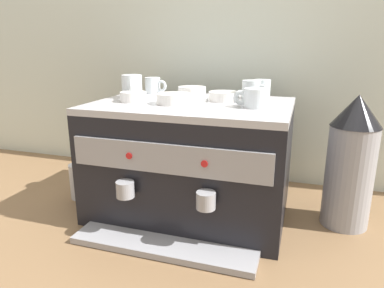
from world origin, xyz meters
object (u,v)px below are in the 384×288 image
(ceramic_cup_4, at_px, (153,85))
(ceramic_bowl_2, at_px, (133,97))
(espresso_machine, at_px, (192,159))
(ceramic_cup_0, at_px, (252,91))
(coffee_grinder, at_px, (351,162))
(ceramic_cup_3, at_px, (262,89))
(ceramic_cup_2, at_px, (255,98))
(ceramic_cup_1, at_px, (132,87))
(ceramic_bowl_0, at_px, (224,96))
(milk_pitcher, at_px, (81,181))
(ceramic_bowl_3, at_px, (192,92))
(ceramic_bowl_1, at_px, (173,99))

(ceramic_cup_4, xyz_separation_m, ceramic_bowl_2, (0.02, -0.21, -0.02))
(espresso_machine, height_order, ceramic_cup_0, ceramic_cup_0)
(espresso_machine, height_order, coffee_grinder, coffee_grinder)
(ceramic_cup_0, relative_size, ceramic_cup_3, 1.05)
(ceramic_cup_0, distance_m, ceramic_cup_2, 0.10)
(ceramic_cup_1, relative_size, ceramic_bowl_0, 1.07)
(ceramic_cup_4, xyz_separation_m, milk_pitcher, (-0.24, -0.21, -0.37))
(ceramic_cup_1, relative_size, ceramic_cup_3, 1.20)
(ceramic_cup_4, height_order, ceramic_bowl_3, ceramic_cup_4)
(ceramic_cup_0, height_order, milk_pitcher, ceramic_cup_0)
(ceramic_bowl_1, relative_size, coffee_grinder, 0.26)
(milk_pitcher, bearing_deg, ceramic_bowl_0, 10.87)
(ceramic_bowl_2, distance_m, ceramic_bowl_3, 0.23)
(ceramic_cup_2, distance_m, coffee_grinder, 0.38)
(ceramic_bowl_0, bearing_deg, ceramic_cup_0, -0.09)
(ceramic_cup_3, relative_size, ceramic_bowl_1, 0.83)
(espresso_machine, bearing_deg, ceramic_cup_0, 20.69)
(ceramic_cup_2, xyz_separation_m, ceramic_cup_4, (-0.44, 0.20, 0.00))
(espresso_machine, distance_m, ceramic_cup_0, 0.32)
(ceramic_bowl_3, bearing_deg, ceramic_cup_4, 164.48)
(ceramic_cup_1, height_order, ceramic_bowl_2, ceramic_cup_1)
(ceramic_cup_0, xyz_separation_m, ceramic_bowl_3, (-0.23, 0.05, -0.02))
(ceramic_cup_0, bearing_deg, ceramic_bowl_1, -154.79)
(ceramic_cup_2, xyz_separation_m, ceramic_bowl_0, (-0.12, 0.10, -0.01))
(ceramic_cup_1, distance_m, ceramic_cup_3, 0.48)
(ceramic_cup_3, bearing_deg, ceramic_bowl_0, -145.48)
(espresso_machine, bearing_deg, coffee_grinder, 6.33)
(ceramic_cup_2, height_order, ceramic_cup_4, ceramic_cup_4)
(ceramic_bowl_1, distance_m, coffee_grinder, 0.62)
(ceramic_bowl_0, height_order, milk_pitcher, ceramic_bowl_0)
(ceramic_cup_4, relative_size, milk_pitcher, 0.68)
(ceramic_cup_0, height_order, ceramic_bowl_1, ceramic_cup_0)
(espresso_machine, relative_size, ceramic_bowl_0, 6.28)
(ceramic_bowl_2, bearing_deg, ceramic_cup_0, 15.84)
(ceramic_cup_2, relative_size, ceramic_cup_4, 1.19)
(coffee_grinder, relative_size, milk_pitcher, 3.19)
(ceramic_cup_3, relative_size, ceramic_bowl_0, 0.89)
(ceramic_bowl_1, bearing_deg, ceramic_cup_2, 3.05)
(ceramic_cup_4, relative_size, ceramic_bowl_0, 0.90)
(ceramic_cup_0, relative_size, milk_pitcher, 0.71)
(ceramic_bowl_1, bearing_deg, ceramic_cup_3, 36.70)
(ceramic_bowl_2, bearing_deg, ceramic_bowl_1, -1.15)
(espresso_machine, relative_size, coffee_grinder, 1.50)
(ceramic_cup_4, bearing_deg, milk_pitcher, -139.13)
(ceramic_bowl_0, relative_size, ceramic_bowl_3, 1.02)
(ceramic_cup_3, height_order, ceramic_bowl_1, ceramic_cup_3)
(ceramic_cup_3, distance_m, ceramic_bowl_1, 0.34)
(ceramic_cup_2, height_order, ceramic_cup_3, ceramic_cup_3)
(espresso_machine, distance_m, ceramic_cup_3, 0.36)
(ceramic_cup_2, height_order, ceramic_bowl_0, ceramic_cup_2)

